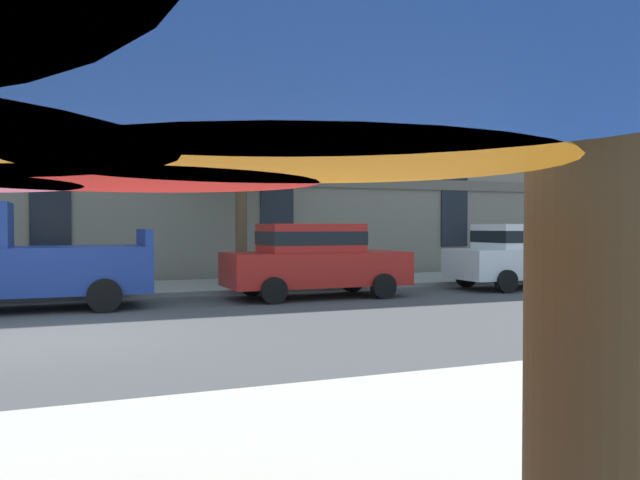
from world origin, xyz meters
name	(u,v)px	position (x,y,z in m)	size (l,w,h in m)	color
ground_plane	(42,339)	(0.00, 0.00, 0.00)	(120.00, 120.00, 0.00)	#424244
sidewalk_far	(50,292)	(0.00, 6.80, 0.06)	(56.00, 3.60, 0.12)	gray
apartment_building	(52,100)	(0.00, 14.99, 6.40)	(47.13, 12.08, 12.80)	gray
pickup_blue	(6,261)	(-0.74, 3.70, 1.03)	(5.10, 2.12, 2.20)	navy
sedan_red	(314,258)	(5.94, 3.70, 0.95)	(4.40, 1.98, 1.78)	#B21E19
sedan_white	(524,254)	(12.23, 3.70, 0.95)	(4.40, 1.98, 1.78)	silver
street_tree_middle	(246,140)	(5.12, 6.82, 4.15)	(2.82, 3.13, 5.53)	brown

